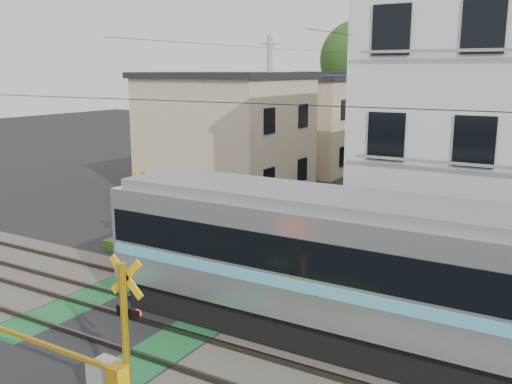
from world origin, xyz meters
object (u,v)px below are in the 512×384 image
Objects in this scene: commuter_train at (458,288)px; crossing_signal_near at (109,374)px; crossing_signal_far at (155,239)px; pedestrian at (424,153)px.

commuter_train is 3.65× the size of crossing_signal_near.
crossing_signal_far is (-5.17, 7.31, 0.00)m from crossing_signal_near.
crossing_signal_near is at bearing 85.10° from pedestrian.
crossing_signal_near is 8.95m from crossing_signal_far.
crossing_signal_near is 32.29m from pedestrian.
commuter_train is 7.29m from crossing_signal_near.
crossing_signal_far is at bearing 74.59° from pedestrian.
pedestrian is (2.55, 24.87, 0.11)m from crossing_signal_far.
crossing_signal_near is at bearing -137.59° from commuter_train.
commuter_train is 3.65× the size of crossing_signal_far.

